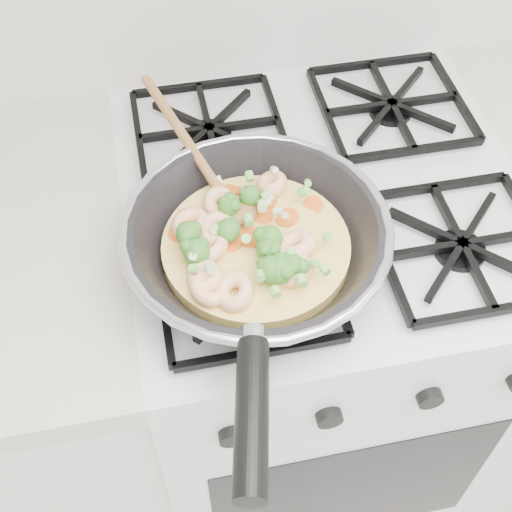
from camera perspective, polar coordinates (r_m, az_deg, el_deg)
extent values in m
cube|color=silver|center=(1.40, 4.27, -7.51)|extent=(0.60, 0.60, 0.90)
cube|color=black|center=(1.28, 7.77, -18.87)|extent=(0.48, 0.00, 0.40)
cube|color=black|center=(1.03, 5.78, 5.75)|extent=(0.56, 0.56, 0.02)
torus|color=#B8B8BF|center=(0.87, 0.00, 2.32)|extent=(0.35, 0.35, 0.01)
cylinder|color=black|center=(0.73, -0.35, -13.07)|extent=(0.07, 0.18, 0.04)
cylinder|color=#FDDA6E|center=(0.90, 0.00, 0.68)|extent=(0.24, 0.24, 0.02)
ellipsoid|color=#9B6838|center=(0.92, -1.65, 3.53)|extent=(0.06, 0.07, 0.02)
cylinder|color=#9B6838|center=(0.98, -5.74, 9.45)|extent=(0.10, 0.23, 0.07)
torus|color=#FFC996|center=(0.84, -3.91, -2.64)|extent=(0.07, 0.07, 0.03)
torus|color=#FFC996|center=(0.86, 2.26, -1.01)|extent=(0.07, 0.07, 0.03)
torus|color=#FFC996|center=(0.88, 3.27, 0.78)|extent=(0.06, 0.07, 0.04)
torus|color=#FFC996|center=(0.91, -5.38, 2.61)|extent=(0.08, 0.08, 0.03)
torus|color=#FFC996|center=(0.88, -3.72, 0.87)|extent=(0.07, 0.07, 0.03)
torus|color=#FFC996|center=(0.93, -3.00, 4.36)|extent=(0.06, 0.06, 0.03)
torus|color=#FFC996|center=(0.85, -4.25, -1.76)|extent=(0.06, 0.06, 0.02)
torus|color=#FFC996|center=(0.84, -1.76, -2.93)|extent=(0.07, 0.07, 0.03)
torus|color=#FFC996|center=(0.95, 1.33, 5.94)|extent=(0.07, 0.06, 0.03)
torus|color=#FFC996|center=(0.90, -3.23, 2.22)|extent=(0.08, 0.08, 0.03)
torus|color=#FFC996|center=(0.86, 3.18, -1.19)|extent=(0.07, 0.07, 0.03)
torus|color=#FFC996|center=(0.89, -4.83, 1.29)|extent=(0.07, 0.07, 0.02)
ellipsoid|color=#44842B|center=(0.88, -5.60, 1.88)|extent=(0.04, 0.04, 0.03)
ellipsoid|color=#44842B|center=(0.88, -2.34, 2.11)|extent=(0.04, 0.04, 0.03)
ellipsoid|color=#44842B|center=(0.91, -2.25, 4.10)|extent=(0.04, 0.04, 0.03)
ellipsoid|color=#44842B|center=(0.84, 1.86, -1.18)|extent=(0.05, 0.05, 0.04)
ellipsoid|color=#44842B|center=(0.92, -0.51, 4.96)|extent=(0.04, 0.04, 0.03)
ellipsoid|color=#44842B|center=(0.86, 0.98, 0.55)|extent=(0.04, 0.04, 0.03)
ellipsoid|color=#44842B|center=(0.86, -4.90, 0.31)|extent=(0.04, 0.04, 0.03)
ellipsoid|color=#44842B|center=(0.87, 1.11, 1.44)|extent=(0.04, 0.04, 0.03)
ellipsoid|color=#44842B|center=(0.85, 2.94, -0.82)|extent=(0.04, 0.04, 0.03)
ellipsoid|color=#44842B|center=(0.84, 1.33, -1.14)|extent=(0.05, 0.05, 0.04)
cylinder|color=orange|center=(0.94, 4.68, 4.16)|extent=(0.03, 0.03, 0.01)
cylinder|color=orange|center=(0.93, -5.74, 3.15)|extent=(0.03, 0.03, 0.01)
cylinder|color=orange|center=(0.91, -6.33, 1.88)|extent=(0.04, 0.04, 0.00)
cylinder|color=orange|center=(0.90, -0.40, 1.57)|extent=(0.05, 0.05, 0.00)
cylinder|color=orange|center=(0.93, 0.02, 3.52)|extent=(0.04, 0.04, 0.01)
cylinder|color=orange|center=(0.92, 0.58, 3.27)|extent=(0.03, 0.03, 0.01)
cylinder|color=orange|center=(0.92, 2.52, 3.19)|extent=(0.04, 0.04, 0.01)
cylinder|color=orange|center=(0.96, -1.84, 5.51)|extent=(0.03, 0.03, 0.01)
cylinder|color=orange|center=(0.91, -3.51, 2.31)|extent=(0.05, 0.05, 0.01)
cylinder|color=orange|center=(0.90, -2.19, 1.23)|extent=(0.05, 0.05, 0.01)
cylinder|color=orange|center=(0.94, 0.81, 4.50)|extent=(0.04, 0.04, 0.01)
cylinder|color=#BCD999|center=(0.90, 1.80, 3.71)|extent=(0.01, 0.01, 0.01)
cylinder|color=#BCD999|center=(0.94, 1.50, 7.10)|extent=(0.01, 0.01, 0.01)
cylinder|color=#BCD999|center=(0.91, 1.03, 4.88)|extent=(0.01, 0.01, 0.01)
cylinder|color=#78CC51|center=(0.92, 3.90, 5.29)|extent=(0.01, 0.01, 0.01)
cylinder|color=#BCD999|center=(0.95, -3.10, 6.22)|extent=(0.01, 0.01, 0.01)
cylinder|color=#BCD999|center=(0.85, -5.21, -0.14)|extent=(0.01, 0.01, 0.01)
cylinder|color=#78CC51|center=(0.84, -5.14, -1.02)|extent=(0.01, 0.01, 0.01)
cylinder|color=#BCD999|center=(0.91, 0.99, 4.51)|extent=(0.01, 0.01, 0.01)
cylinder|color=#78CC51|center=(0.88, 5.82, 1.55)|extent=(0.01, 0.01, 0.01)
cylinder|color=#78CC51|center=(0.83, 0.35, -1.61)|extent=(0.01, 0.01, 0.01)
cylinder|color=#78CC51|center=(0.91, 0.80, 4.98)|extent=(0.01, 0.01, 0.01)
cylinder|color=#BCD999|center=(0.83, -3.83, -0.97)|extent=(0.01, 0.01, 0.01)
cylinder|color=#78CC51|center=(0.82, 1.61, -2.98)|extent=(0.01, 0.01, 0.01)
cylinder|color=#78CC51|center=(0.85, 4.80, -0.57)|extent=(0.01, 0.01, 0.01)
cylinder|color=#BCD999|center=(0.90, 0.53, 4.14)|extent=(0.01, 0.01, 0.01)
cylinder|color=#78CC51|center=(0.93, 4.28, 6.01)|extent=(0.01, 0.01, 0.01)
cylinder|color=#78CC51|center=(0.83, 3.77, -2.04)|extent=(0.01, 0.01, 0.01)
cylinder|color=#78CC51|center=(0.84, 5.70, -1.15)|extent=(0.01, 0.01, 0.01)
cylinder|color=#BCD999|center=(0.89, 2.44, 3.31)|extent=(0.01, 0.01, 0.01)
cylinder|color=#BCD999|center=(0.88, -3.41, 2.22)|extent=(0.01, 0.01, 0.01)
cylinder|color=#78CC51|center=(0.93, -0.54, 6.54)|extent=(0.01, 0.01, 0.01)
cylinder|color=#78CC51|center=(0.87, -0.80, 1.42)|extent=(0.01, 0.01, 0.01)
cylinder|color=#78CC51|center=(0.89, -0.63, 2.95)|extent=(0.01, 0.01, 0.01)
cylinder|color=#78CC51|center=(0.85, 2.88, 0.02)|extent=(0.01, 0.01, 0.01)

